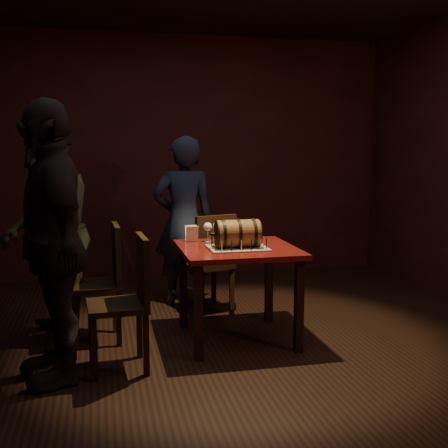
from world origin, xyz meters
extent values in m
plane|color=black|center=(0.00, 0.00, 0.00)|extent=(5.00, 5.00, 0.00)
cube|color=black|center=(0.00, 2.50, 1.40)|extent=(5.00, 0.04, 2.80)
cube|color=black|center=(0.00, -2.50, 1.40)|extent=(5.00, 0.04, 2.80)
cube|color=#4F0D0D|center=(0.18, 0.15, 0.73)|extent=(0.90, 0.90, 0.04)
cube|color=black|center=(-0.20, -0.23, 0.35)|extent=(0.06, 0.06, 0.71)
cube|color=black|center=(0.56, -0.23, 0.35)|extent=(0.06, 0.06, 0.71)
cube|color=black|center=(-0.20, 0.53, 0.35)|extent=(0.06, 0.06, 0.71)
cube|color=black|center=(0.56, 0.53, 0.35)|extent=(0.06, 0.06, 0.71)
cube|color=gray|center=(0.16, 0.08, 0.76)|extent=(0.45, 0.35, 0.01)
cylinder|color=brown|center=(0.16, 0.08, 0.87)|extent=(0.32, 0.21, 0.21)
cylinder|color=black|center=(0.04, 0.08, 0.87)|extent=(0.02, 0.23, 0.23)
cylinder|color=black|center=(0.16, 0.08, 0.87)|extent=(0.02, 0.23, 0.23)
cylinder|color=black|center=(0.28, 0.08, 0.87)|extent=(0.02, 0.23, 0.23)
cylinder|color=black|center=(0.00, 0.08, 0.87)|extent=(0.01, 0.21, 0.21)
cylinder|color=black|center=(0.32, 0.08, 0.87)|extent=(0.01, 0.21, 0.21)
cylinder|color=black|center=(-0.03, 0.08, 0.87)|extent=(0.04, 0.02, 0.02)
sphere|color=black|center=(-0.05, 0.08, 0.87)|extent=(0.03, 0.03, 0.03)
cylinder|color=#E8CF8A|center=(0.00, -0.07, 0.80)|extent=(0.01, 0.01, 0.08)
cylinder|color=black|center=(0.00, -0.07, 0.85)|extent=(0.00, 0.00, 0.01)
cylinder|color=black|center=(0.08, -0.07, 0.80)|extent=(0.01, 0.01, 0.08)
cylinder|color=black|center=(0.08, -0.07, 0.85)|extent=(0.00, 0.00, 0.01)
cylinder|color=#E8CF8A|center=(0.15, -0.07, 0.80)|extent=(0.01, 0.01, 0.08)
cylinder|color=black|center=(0.15, -0.07, 0.85)|extent=(0.00, 0.00, 0.01)
cylinder|color=black|center=(0.23, -0.07, 0.80)|extent=(0.01, 0.01, 0.08)
cylinder|color=black|center=(0.23, -0.07, 0.85)|extent=(0.00, 0.00, 0.01)
cylinder|color=#E8CF8A|center=(0.30, -0.07, 0.80)|extent=(0.01, 0.01, 0.08)
cylinder|color=black|center=(0.30, -0.07, 0.85)|extent=(0.00, 0.00, 0.01)
cylinder|color=black|center=(0.35, -0.04, 0.80)|extent=(0.01, 0.01, 0.08)
cylinder|color=black|center=(0.35, -0.04, 0.85)|extent=(0.00, 0.00, 0.01)
cylinder|color=#E8CF8A|center=(0.35, 0.03, 0.80)|extent=(0.01, 0.01, 0.08)
cylinder|color=black|center=(0.35, 0.03, 0.85)|extent=(0.00, 0.00, 0.01)
cylinder|color=black|center=(0.35, 0.11, 0.80)|extent=(0.01, 0.01, 0.08)
cylinder|color=black|center=(0.35, 0.11, 0.85)|extent=(0.00, 0.00, 0.01)
cylinder|color=#E8CF8A|center=(0.35, 0.18, 0.80)|extent=(0.01, 0.01, 0.08)
cylinder|color=black|center=(0.35, 0.18, 0.85)|extent=(0.00, 0.00, 0.01)
cylinder|color=black|center=(0.32, 0.22, 0.80)|extent=(0.01, 0.01, 0.08)
cylinder|color=black|center=(0.32, 0.22, 0.85)|extent=(0.00, 0.00, 0.01)
cylinder|color=#E8CF8A|center=(0.24, 0.22, 0.80)|extent=(0.01, 0.01, 0.08)
cylinder|color=black|center=(0.24, 0.22, 0.85)|extent=(0.00, 0.00, 0.01)
cylinder|color=black|center=(0.17, 0.22, 0.80)|extent=(0.01, 0.01, 0.08)
cylinder|color=black|center=(0.17, 0.22, 0.85)|extent=(0.00, 0.00, 0.01)
cylinder|color=#E8CF8A|center=(0.09, 0.22, 0.80)|extent=(0.01, 0.01, 0.08)
cylinder|color=black|center=(0.09, 0.22, 0.85)|extent=(0.00, 0.00, 0.01)
cylinder|color=black|center=(0.01, 0.22, 0.80)|extent=(0.01, 0.01, 0.08)
cylinder|color=black|center=(0.01, 0.22, 0.85)|extent=(0.00, 0.00, 0.01)
cylinder|color=#E8CF8A|center=(-0.04, 0.20, 0.80)|extent=(0.01, 0.01, 0.08)
cylinder|color=black|center=(-0.04, 0.20, 0.85)|extent=(0.00, 0.00, 0.01)
cylinder|color=black|center=(-0.04, 0.12, 0.80)|extent=(0.01, 0.01, 0.08)
cylinder|color=black|center=(-0.04, 0.12, 0.85)|extent=(0.00, 0.00, 0.01)
cylinder|color=#E8CF8A|center=(-0.04, 0.04, 0.80)|extent=(0.01, 0.01, 0.08)
cylinder|color=black|center=(-0.04, 0.04, 0.85)|extent=(0.00, 0.00, 0.01)
cylinder|color=black|center=(-0.04, -0.03, 0.80)|extent=(0.01, 0.01, 0.08)
cylinder|color=black|center=(-0.04, -0.03, 0.85)|extent=(0.00, 0.00, 0.01)
cylinder|color=silver|center=(0.00, 0.44, 0.75)|extent=(0.06, 0.06, 0.01)
cylinder|color=silver|center=(0.00, 0.44, 0.80)|extent=(0.01, 0.01, 0.09)
sphere|color=silver|center=(0.00, 0.44, 0.88)|extent=(0.07, 0.07, 0.07)
sphere|color=#591114|center=(0.00, 0.44, 0.87)|extent=(0.05, 0.05, 0.05)
cylinder|color=silver|center=(0.10, 0.52, 0.75)|extent=(0.06, 0.06, 0.01)
cylinder|color=silver|center=(0.10, 0.52, 0.80)|extent=(0.01, 0.01, 0.09)
sphere|color=silver|center=(0.10, 0.52, 0.88)|extent=(0.07, 0.07, 0.07)
cylinder|color=silver|center=(0.27, 0.43, 0.75)|extent=(0.06, 0.06, 0.01)
cylinder|color=silver|center=(0.27, 0.43, 0.80)|extent=(0.01, 0.01, 0.09)
sphere|color=silver|center=(0.27, 0.43, 0.88)|extent=(0.07, 0.07, 0.07)
sphere|color=#BF594C|center=(0.27, 0.43, 0.87)|extent=(0.05, 0.05, 0.05)
cylinder|color=silver|center=(0.06, 0.39, 0.82)|extent=(0.07, 0.07, 0.15)
cylinder|color=#9E5414|center=(0.06, 0.39, 0.81)|extent=(0.06, 0.06, 0.11)
cylinder|color=white|center=(0.06, 0.39, 0.87)|extent=(0.06, 0.06, 0.02)
cube|color=black|center=(0.07, 0.91, 0.45)|extent=(0.50, 0.50, 0.04)
cube|color=black|center=(0.18, 1.12, 0.21)|extent=(0.04, 0.04, 0.43)
cube|color=black|center=(-0.14, 1.02, 0.21)|extent=(0.04, 0.04, 0.43)
cube|color=black|center=(0.29, 0.80, 0.21)|extent=(0.04, 0.04, 0.43)
cube|color=black|center=(-0.04, 0.70, 0.21)|extent=(0.04, 0.04, 0.43)
cube|color=black|center=(0.13, 0.74, 0.70)|extent=(0.39, 0.16, 0.46)
cube|color=black|center=(-0.93, 0.34, 0.45)|extent=(0.42, 0.42, 0.04)
cube|color=black|center=(-1.11, 0.51, 0.21)|extent=(0.04, 0.04, 0.43)
cube|color=black|center=(-1.09, 0.17, 0.21)|extent=(0.04, 0.04, 0.43)
cube|color=black|center=(-0.77, 0.52, 0.21)|extent=(0.04, 0.04, 0.43)
cube|color=black|center=(-0.76, 0.18, 0.21)|extent=(0.04, 0.04, 0.43)
cube|color=black|center=(-0.75, 0.35, 0.70)|extent=(0.06, 0.40, 0.46)
cube|color=black|center=(-0.78, -0.26, 0.45)|extent=(0.42, 0.42, 0.04)
cube|color=black|center=(-0.96, -0.10, 0.21)|extent=(0.04, 0.04, 0.43)
cube|color=black|center=(-0.93, -0.44, 0.21)|extent=(0.04, 0.04, 0.43)
cube|color=black|center=(-0.62, -0.08, 0.21)|extent=(0.04, 0.04, 0.43)
cube|color=black|center=(-0.60, -0.42, 0.21)|extent=(0.04, 0.04, 0.43)
cube|color=black|center=(-0.60, -0.25, 0.70)|extent=(0.07, 0.40, 0.46)
imported|color=#1B2237|center=(-0.08, 1.25, 0.81)|extent=(0.60, 0.40, 1.63)
imported|color=#333A1D|center=(-1.28, 0.39, 0.89)|extent=(0.80, 0.96, 1.78)
imported|color=black|center=(-1.18, -0.33, 0.92)|extent=(0.70, 1.16, 1.84)
camera|label=1|loc=(-0.87, -4.06, 1.54)|focal=45.00mm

